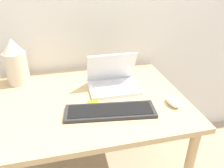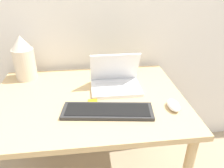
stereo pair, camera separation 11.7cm
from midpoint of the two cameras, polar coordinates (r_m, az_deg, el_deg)
The scene contains 6 objects.
desk at distance 1.30m, azimuth -8.94°, elevation -7.44°, with size 1.09×0.79×0.75m.
laptop at distance 1.32m, azimuth -2.36°, elevation 0.88°, with size 0.29×0.22×0.22m.
keyboard at distance 1.11m, azimuth -3.49°, elevation -7.18°, with size 0.47×0.20×0.02m.
mouse at distance 1.20m, azimuth 13.01°, elevation -4.53°, with size 0.06×0.11×0.04m.
vase at distance 1.49m, azimuth -26.00°, elevation 5.12°, with size 0.13×0.13×0.29m.
mp3_player at distance 1.19m, azimuth -7.74°, elevation -5.12°, with size 0.05×0.05×0.01m.
Camera 1 is at (-0.10, -0.65, 1.40)m, focal length 35.00 mm.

